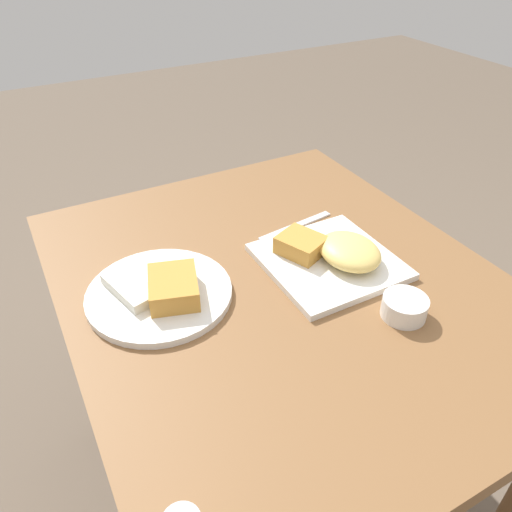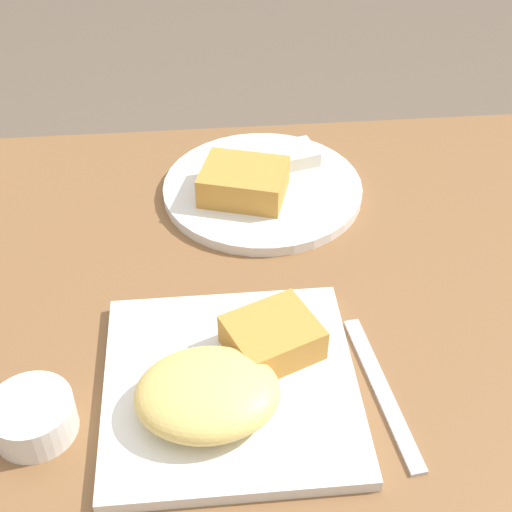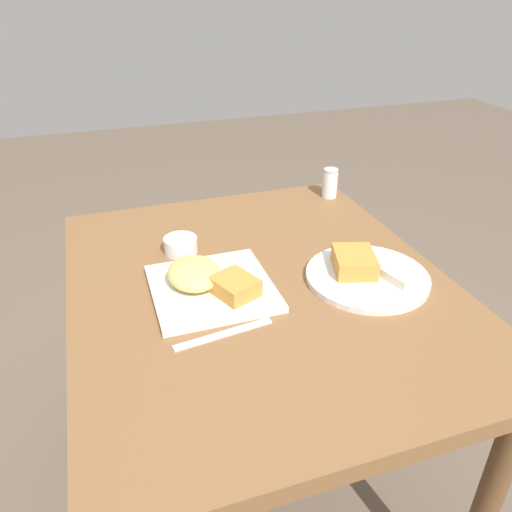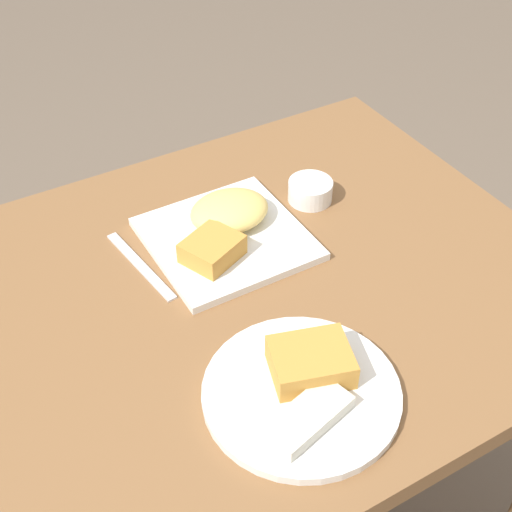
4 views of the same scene
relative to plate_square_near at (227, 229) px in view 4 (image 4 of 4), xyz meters
The scene contains 5 objects.
dining_table 0.16m from the plate_square_near, 87.57° to the left, with size 0.95×0.80×0.72m.
plate_square_near is the anchor object (origin of this frame).
plate_oval_far 0.34m from the plate_square_near, 79.09° to the left, with size 0.27×0.27×0.05m.
sauce_ramekin 0.18m from the plate_square_near, behind, with size 0.08×0.08×0.04m.
butter_knife 0.15m from the plate_square_near, ahead, with size 0.04×0.19×0.00m.
Camera 4 is at (0.41, 0.70, 1.49)m, focal length 50.00 mm.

